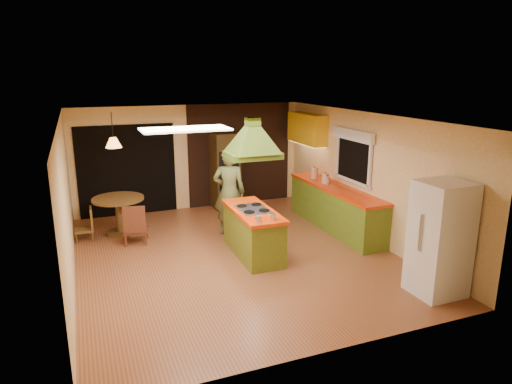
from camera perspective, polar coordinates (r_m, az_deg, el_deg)
name	(u,v)px	position (r m, az deg, el deg)	size (l,w,h in m)	color
ground	(235,255)	(8.45, -2.65, -7.82)	(6.50, 6.50, 0.00)	#995632
room_walls	(234,189)	(8.06, -2.75, 0.42)	(5.50, 6.50, 6.50)	#FFEAB6
ceiling_plane	(233,117)	(7.84, -2.87, 9.30)	(6.50, 6.50, 0.00)	silver
brick_panel	(240,154)	(11.44, -2.03, 4.74)	(2.64, 0.03, 2.50)	#381E14
nook_opening	(127,171)	(10.90, -15.80, 2.60)	(2.20, 0.03, 2.10)	black
right_counter	(335,208)	(9.80, 9.84, -1.93)	(0.62, 3.05, 0.92)	olive
upper_cabinets	(307,129)	(10.92, 6.38, 7.89)	(0.34, 1.40, 0.70)	yellow
window_right	(354,147)	(9.48, 12.10, 5.51)	(0.12, 1.35, 1.06)	black
fluor_panel	(185,129)	(6.40, -8.83, 7.76)	(1.20, 0.60, 0.03)	white
kitchen_island	(253,232)	(8.30, -0.39, -4.99)	(0.72, 1.73, 0.88)	olive
range_hood	(253,132)	(7.88, -0.41, 7.56)	(0.91, 0.66, 0.78)	#53721C
man	(229,192)	(9.24, -3.37, 0.00)	(0.65, 0.43, 1.78)	#535C30
refrigerator	(440,239)	(7.27, 22.02, -5.46)	(0.71, 0.67, 1.73)	white
wall_oven	(225,171)	(11.09, -3.88, 2.67)	(0.64, 0.63, 1.85)	#443115
dining_table	(119,208)	(9.73, -16.78, -1.98)	(1.03, 1.03, 0.77)	brown
chair_left	(83,224)	(9.68, -20.76, -3.77)	(0.36, 0.36, 0.65)	brown
chair_near	(136,223)	(9.18, -14.79, -3.80)	(0.44, 0.44, 0.80)	brown
pendant_lamp	(113,143)	(9.44, -17.39, 5.92)	(0.31, 0.31, 0.20)	#FF9E3F
canister_large	(314,173)	(10.36, 7.29, 2.37)	(0.16, 0.16, 0.24)	beige
canister_medium	(325,178)	(9.94, 8.65, 1.70)	(0.15, 0.15, 0.21)	beige
canister_small	(327,180)	(9.88, 8.85, 1.49)	(0.12, 0.12, 0.17)	beige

